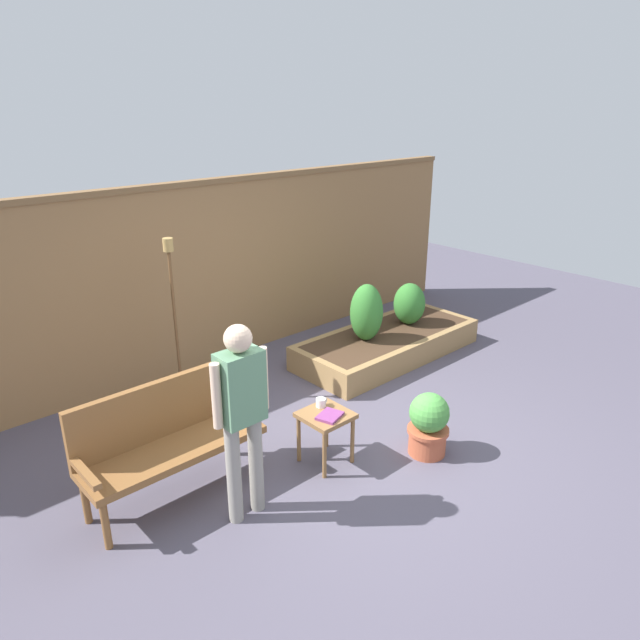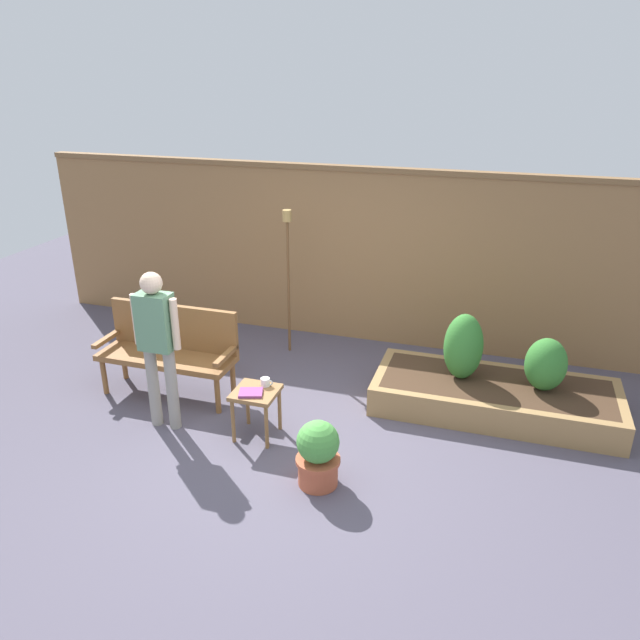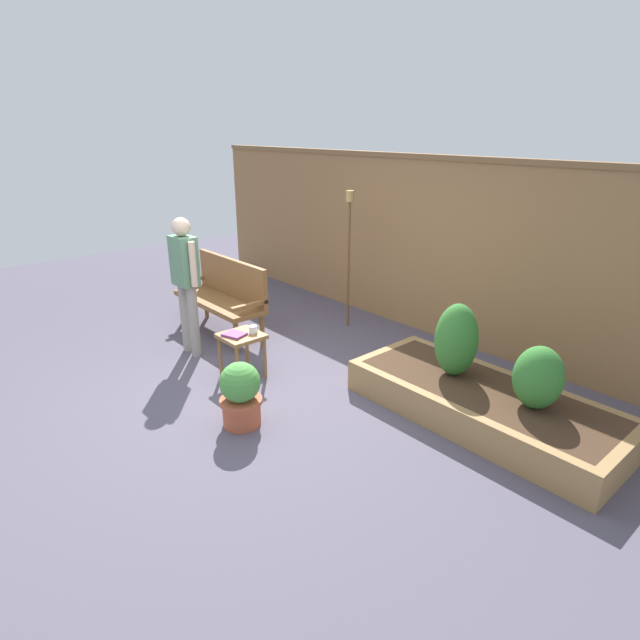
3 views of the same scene
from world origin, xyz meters
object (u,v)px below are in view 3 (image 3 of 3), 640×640
at_px(book_on_table, 234,334).
at_px(shrub_near_bench, 456,340).
at_px(side_table, 242,342).
at_px(tiki_torch, 349,236).
at_px(person_by_bench, 185,275).
at_px(cup_on_table, 253,330).
at_px(shrub_far_corner, 538,377).
at_px(garden_bench, 225,291).
at_px(potted_boxwood, 241,394).

distance_m(book_on_table, shrub_near_bench, 2.17).
bearing_deg(side_table, tiki_torch, 100.80).
bearing_deg(book_on_table, person_by_bench, 164.34).
height_order(cup_on_table, book_on_table, cup_on_table).
distance_m(cup_on_table, tiki_torch, 1.91).
height_order(side_table, tiki_torch, tiki_torch).
relative_size(shrub_far_corner, tiki_torch, 0.31).
bearing_deg(tiki_torch, garden_bench, -122.63).
xyz_separation_m(cup_on_table, person_by_bench, (-0.97, -0.22, 0.41)).
relative_size(book_on_table, shrub_far_corner, 0.40).
bearing_deg(potted_boxwood, book_on_table, 150.24).
distance_m(book_on_table, person_by_bench, 1.00).
xyz_separation_m(potted_boxwood, person_by_bench, (-1.68, 0.41, 0.63)).
bearing_deg(shrub_far_corner, tiki_torch, 166.87).
bearing_deg(shrub_near_bench, cup_on_table, -147.84).
relative_size(side_table, book_on_table, 2.26).
bearing_deg(tiki_torch, potted_boxwood, -64.75).
height_order(cup_on_table, potted_boxwood, potted_boxwood).
xyz_separation_m(garden_bench, side_table, (1.19, -0.54, -0.15)).
height_order(book_on_table, person_by_bench, person_by_bench).
relative_size(side_table, cup_on_table, 4.03).
bearing_deg(side_table, potted_boxwood, -34.02).
distance_m(shrub_near_bench, person_by_bench, 2.97).
bearing_deg(garden_bench, shrub_far_corner, 9.72).
height_order(book_on_table, tiki_torch, tiki_torch).
xyz_separation_m(book_on_table, person_by_bench, (-0.90, -0.03, 0.44)).
bearing_deg(shrub_far_corner, cup_on_table, -156.79).
relative_size(book_on_table, potted_boxwood, 0.36).
xyz_separation_m(shrub_near_bench, person_by_bench, (-2.66, -1.28, 0.29)).
bearing_deg(person_by_bench, garden_bench, 113.66).
height_order(garden_bench, person_by_bench, person_by_bench).
bearing_deg(book_on_table, shrub_far_corner, 8.26).
relative_size(garden_bench, side_table, 3.00).
height_order(potted_boxwood, shrub_far_corner, shrub_far_corner).
xyz_separation_m(side_table, person_by_bench, (-0.91, -0.10, 0.54)).
bearing_deg(potted_boxwood, person_by_bench, 166.16).
bearing_deg(shrub_near_bench, shrub_far_corner, 0.00).
xyz_separation_m(side_table, potted_boxwood, (0.76, -0.52, -0.10)).
height_order(garden_bench, potted_boxwood, garden_bench).
relative_size(garden_bench, shrub_near_bench, 2.09).
relative_size(potted_boxwood, shrub_near_bench, 0.85).
relative_size(cup_on_table, shrub_near_bench, 0.17).
xyz_separation_m(potted_boxwood, shrub_far_corner, (1.77, 1.70, 0.27)).
distance_m(side_table, book_on_table, 0.12).
distance_m(side_table, tiki_torch, 2.05).
distance_m(book_on_table, shrub_far_corner, 2.84).
height_order(garden_bench, side_table, garden_bench).
bearing_deg(shrub_far_corner, side_table, -155.05).
distance_m(garden_bench, shrub_near_bench, 3.01).
bearing_deg(potted_boxwood, tiki_torch, 115.25).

